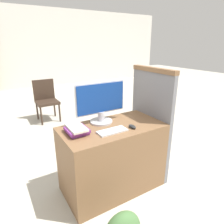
% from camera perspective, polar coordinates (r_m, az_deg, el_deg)
% --- Properties ---
extents(ground_plane, '(20.00, 20.00, 0.00)m').
position_cam_1_polar(ground_plane, '(2.35, 4.25, -24.25)').
color(ground_plane, '#BCB7A8').
extents(wall_back, '(12.00, 0.06, 2.80)m').
position_cam_1_polar(wall_back, '(7.95, -25.08, 16.05)').
color(wall_back, silver).
rests_on(wall_back, ground_plane).
extents(desk, '(1.10, 0.59, 0.77)m').
position_cam_1_polar(desk, '(2.30, 0.11, -12.95)').
color(desk, brown).
rests_on(desk, ground_plane).
extents(carrel_divider, '(0.07, 0.67, 1.35)m').
position_cam_1_polar(carrel_divider, '(2.51, 10.90, -2.85)').
color(carrel_divider, slate).
rests_on(carrel_divider, ground_plane).
extents(monitor, '(0.58, 0.25, 0.45)m').
position_cam_1_polar(monitor, '(2.16, -3.23, 2.69)').
color(monitor, '#B7B7BC').
rests_on(monitor, desk).
extents(keyboard, '(0.31, 0.13, 0.02)m').
position_cam_1_polar(keyboard, '(1.99, 0.08, -5.47)').
color(keyboard, silver).
rests_on(keyboard, desk).
extents(mouse, '(0.05, 0.11, 0.03)m').
position_cam_1_polar(mouse, '(2.08, 5.82, -4.15)').
color(mouse, '#262626').
rests_on(mouse, desk).
extents(book_stack, '(0.20, 0.27, 0.07)m').
position_cam_1_polar(book_stack, '(1.98, -10.07, -5.00)').
color(book_stack, '#7A3384').
rests_on(book_stack, desk).
extents(far_chair, '(0.44, 0.44, 0.87)m').
position_cam_1_polar(far_chair, '(4.51, -18.35, 3.77)').
color(far_chair, '#38281E').
rests_on(far_chair, ground_plane).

